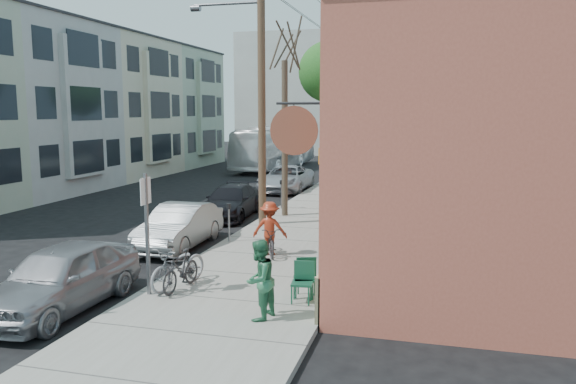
% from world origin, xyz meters
% --- Properties ---
extents(ground, '(120.00, 120.00, 0.00)m').
position_xyz_m(ground, '(0.00, 0.00, 0.00)').
color(ground, black).
extents(sidewalk, '(4.50, 58.00, 0.15)m').
position_xyz_m(sidewalk, '(4.25, 11.00, 0.07)').
color(sidewalk, gray).
rests_on(sidewalk, ground).
extents(cafe_building, '(6.60, 20.20, 6.61)m').
position_xyz_m(cafe_building, '(8.99, 4.99, 3.30)').
color(cafe_building, '#A7503E').
rests_on(cafe_building, ground).
extents(apartment_row, '(6.30, 32.00, 9.00)m').
position_xyz_m(apartment_row, '(-11.85, 14.00, 4.50)').
color(apartment_row, '#A9B599').
rests_on(apartment_row, ground).
extents(end_cap_building, '(18.00, 8.00, 12.00)m').
position_xyz_m(end_cap_building, '(-2.00, 42.00, 6.00)').
color(end_cap_building, '#AFB0AB').
rests_on(end_cap_building, ground).
extents(sign_post, '(0.07, 0.45, 2.80)m').
position_xyz_m(sign_post, '(2.35, -4.13, 1.83)').
color(sign_post, slate).
rests_on(sign_post, sidewalk).
extents(parking_meter_near, '(0.14, 0.14, 1.24)m').
position_xyz_m(parking_meter_near, '(2.25, 1.33, 0.98)').
color(parking_meter_near, slate).
rests_on(parking_meter_near, sidewalk).
extents(parking_meter_far, '(0.14, 0.14, 1.24)m').
position_xyz_m(parking_meter_far, '(2.25, 7.67, 0.98)').
color(parking_meter_far, slate).
rests_on(parking_meter_far, sidewalk).
extents(utility_pole_near, '(3.57, 0.28, 10.00)m').
position_xyz_m(utility_pole_near, '(2.39, 4.30, 5.41)').
color(utility_pole_near, '#503A28').
rests_on(utility_pole_near, sidewalk).
extents(utility_pole_far, '(1.80, 0.28, 10.00)m').
position_xyz_m(utility_pole_far, '(2.45, 20.14, 5.34)').
color(utility_pole_far, '#503A28').
rests_on(utility_pole_far, sidewalk).
extents(tree_bare, '(0.24, 0.24, 6.13)m').
position_xyz_m(tree_bare, '(2.80, 6.20, 3.22)').
color(tree_bare, '#44392C').
rests_on(tree_bare, sidewalk).
extents(tree_leafy_mid, '(3.36, 3.36, 7.99)m').
position_xyz_m(tree_leafy_mid, '(2.80, 15.56, 6.43)').
color(tree_leafy_mid, '#44392C').
rests_on(tree_leafy_mid, sidewalk).
extents(tree_leafy_far, '(3.88, 3.88, 7.67)m').
position_xyz_m(tree_leafy_far, '(2.80, 26.04, 5.87)').
color(tree_leafy_far, '#44392C').
rests_on(tree_leafy_far, sidewalk).
extents(patio_chair_a, '(0.64, 0.64, 0.88)m').
position_xyz_m(patio_chair_a, '(5.86, -3.45, 0.59)').
color(patio_chair_a, '#134630').
rests_on(patio_chair_a, sidewalk).
extents(patio_chair_b, '(0.56, 0.56, 0.88)m').
position_xyz_m(patio_chair_b, '(5.88, -3.76, 0.59)').
color(patio_chair_b, '#134630').
rests_on(patio_chair_b, sidewalk).
extents(patron_grey, '(0.60, 0.76, 1.81)m').
position_xyz_m(patron_grey, '(5.80, 0.38, 1.06)').
color(patron_grey, gray).
rests_on(patron_grey, sidewalk).
extents(patron_green, '(0.79, 0.92, 1.64)m').
position_xyz_m(patron_green, '(5.28, -4.96, 0.97)').
color(patron_green, '#2B6C47').
rests_on(patron_green, sidewalk).
extents(cyclist, '(1.07, 0.67, 1.57)m').
position_xyz_m(cyclist, '(4.02, 0.02, 0.94)').
color(cyclist, maroon).
rests_on(cyclist, sidewalk).
extents(cyclist_bike, '(1.16, 1.71, 0.85)m').
position_xyz_m(cyclist_bike, '(4.02, 0.02, 0.57)').
color(cyclist_bike, black).
rests_on(cyclist_bike, sidewalk).
extents(parked_bike_a, '(0.60, 1.58, 0.93)m').
position_xyz_m(parked_bike_a, '(2.92, -3.64, 0.61)').
color(parked_bike_a, '#232325').
rests_on(parked_bike_a, sidewalk).
extents(parked_bike_b, '(1.11, 2.02, 1.01)m').
position_xyz_m(parked_bike_b, '(2.77, -3.43, 0.65)').
color(parked_bike_b, gray).
rests_on(parked_bike_b, sidewalk).
extents(car_0, '(1.83, 4.36, 1.47)m').
position_xyz_m(car_0, '(0.80, -5.19, 0.74)').
color(car_0, gray).
rests_on(car_0, ground).
extents(car_1, '(1.54, 4.20, 1.37)m').
position_xyz_m(car_1, '(0.80, 0.71, 0.69)').
color(car_1, gray).
rests_on(car_1, ground).
extents(car_2, '(2.10, 4.56, 1.29)m').
position_xyz_m(car_2, '(0.55, 6.01, 0.65)').
color(car_2, black).
rests_on(car_2, ground).
extents(car_3, '(2.31, 4.97, 1.38)m').
position_xyz_m(car_3, '(0.80, 13.90, 0.69)').
color(car_3, '#AEAEB6').
rests_on(car_3, ground).
extents(bus, '(3.55, 11.67, 3.20)m').
position_xyz_m(bus, '(-3.09, 25.37, 1.60)').
color(bus, white).
rests_on(bus, ground).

